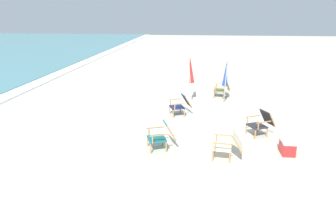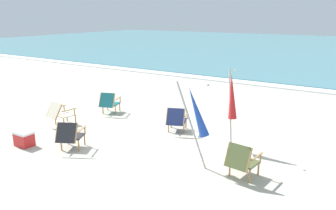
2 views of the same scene
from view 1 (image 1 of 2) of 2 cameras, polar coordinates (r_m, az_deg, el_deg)
ground_plane at (r=11.11m, az=8.29°, el=-2.37°), size 80.00×80.00×0.00m
beach_chair_far_center at (r=11.16m, az=2.58°, el=0.17°), size 0.81×0.93×0.77m
beach_chair_front_right at (r=13.72m, az=10.44°, el=3.21°), size 0.66×0.76×0.81m
beach_chair_front_left at (r=9.80m, az=17.42°, el=-3.12°), size 0.85×0.93×0.78m
beach_chair_back_left at (r=8.01m, az=11.53°, el=-7.31°), size 0.66×0.84×0.77m
beach_chair_back_right at (r=8.42m, az=-1.06°, el=-5.68°), size 0.79×0.91×0.78m
umbrella_furled_blue at (r=12.46m, az=10.95°, el=5.85°), size 0.85×0.23×1.99m
umbrella_furled_red at (r=12.66m, az=4.35°, el=6.69°), size 0.43×0.40×2.11m
cooler_box at (r=8.84m, az=21.79°, el=-7.42°), size 0.49×0.35×0.40m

